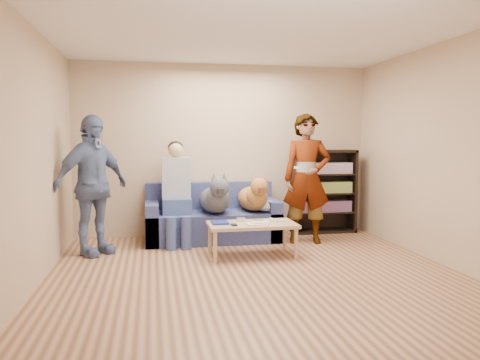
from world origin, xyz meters
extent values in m
plane|color=brown|center=(0.00, 0.00, 0.00)|extent=(5.00, 5.00, 0.00)
plane|color=white|center=(0.00, 0.00, 2.60)|extent=(5.00, 5.00, 0.00)
plane|color=tan|center=(0.00, 2.50, 1.30)|extent=(4.50, 0.00, 4.50)
plane|color=tan|center=(0.00, -2.50, 1.30)|extent=(4.50, 0.00, 4.50)
plane|color=tan|center=(-2.25, 0.00, 1.30)|extent=(0.00, 5.00, 5.00)
plane|color=tan|center=(2.25, 0.00, 1.30)|extent=(0.00, 5.00, 5.00)
ellipsoid|color=#BCBCC1|center=(0.56, 1.87, 0.51)|extent=(0.44, 0.37, 0.15)
imported|color=gray|center=(1.05, 1.66, 0.91)|extent=(0.73, 0.54, 1.83)
imported|color=#6A81A9|center=(-1.85, 1.50, 0.89)|extent=(1.06, 1.02, 1.78)
cube|color=white|center=(0.85, 1.46, 1.08)|extent=(0.06, 0.13, 0.03)
cube|color=navy|center=(-0.28, 1.09, 0.43)|extent=(0.20, 0.26, 0.03)
cube|color=silver|center=(0.17, 0.94, 0.43)|extent=(0.26, 0.20, 0.02)
cube|color=#C3B59C|center=(0.20, 0.96, 0.44)|extent=(0.22, 0.17, 0.01)
cube|color=#B9BABE|center=(0.00, 1.16, 0.45)|extent=(0.11, 0.06, 0.05)
cube|color=white|center=(0.40, 1.14, 0.43)|extent=(0.04, 0.13, 0.03)
cube|color=silver|center=(0.48, 1.06, 0.43)|extent=(0.09, 0.06, 0.03)
cylinder|color=silver|center=(0.32, 1.02, 0.43)|extent=(0.07, 0.07, 0.02)
cylinder|color=white|center=(0.32, 1.10, 0.43)|extent=(0.07, 0.07, 0.02)
cylinder|color=orange|center=(0.10, 0.88, 0.42)|extent=(0.13, 0.06, 0.01)
cylinder|color=black|center=(0.24, 1.22, 0.42)|extent=(0.13, 0.08, 0.01)
cube|color=black|center=(-0.13, 0.92, 0.43)|extent=(0.07, 0.12, 0.02)
cube|color=#515B93|center=(-0.25, 2.05, 0.21)|extent=(1.90, 0.85, 0.42)
cube|color=#515B93|center=(-0.25, 2.38, 0.62)|extent=(1.90, 0.18, 0.40)
cube|color=#515B93|center=(-1.11, 2.05, 0.29)|extent=(0.18, 0.85, 0.58)
cube|color=#515B93|center=(0.61, 2.05, 0.29)|extent=(0.18, 0.85, 0.58)
cube|color=#415E90|center=(-0.76, 1.97, 0.53)|extent=(0.40, 0.38, 0.22)
cylinder|color=#3E4888|center=(-0.86, 1.55, 0.21)|extent=(0.14, 0.14, 0.47)
cylinder|color=#435C93|center=(-0.66, 1.55, 0.21)|extent=(0.14, 0.14, 0.47)
cube|color=#A8A7AC|center=(-0.76, 2.07, 0.92)|extent=(0.40, 0.24, 0.58)
sphere|color=tan|center=(-0.76, 2.07, 1.32)|extent=(0.21, 0.21, 0.21)
ellipsoid|color=black|center=(-0.76, 2.10, 1.35)|extent=(0.22, 0.22, 0.19)
ellipsoid|color=#4B4C55|center=(-0.23, 1.96, 0.60)|extent=(0.42, 0.88, 0.36)
sphere|color=#53585F|center=(-0.23, 1.64, 0.69)|extent=(0.32, 0.32, 0.32)
sphere|color=#4C4F56|center=(-0.23, 1.46, 0.83)|extent=(0.26, 0.26, 0.26)
cube|color=black|center=(-0.23, 1.34, 0.80)|extent=(0.08, 0.12, 0.07)
cone|color=#4F515A|center=(-0.30, 1.49, 0.97)|extent=(0.08, 0.08, 0.12)
cone|color=#494D53|center=(-0.16, 1.49, 0.97)|extent=(0.08, 0.08, 0.12)
cylinder|color=#4F525A|center=(-0.23, 2.39, 0.57)|extent=(0.05, 0.29, 0.17)
ellipsoid|color=#BC8A39|center=(0.35, 2.06, 0.59)|extent=(0.40, 0.84, 0.35)
sphere|color=gold|center=(0.35, 1.76, 0.68)|extent=(0.30, 0.30, 0.30)
sphere|color=#AA7234|center=(0.35, 1.60, 0.82)|extent=(0.24, 0.24, 0.24)
cube|color=#4E281B|center=(0.35, 1.48, 0.78)|extent=(0.08, 0.12, 0.07)
cone|color=#C36C3B|center=(0.28, 1.62, 0.94)|extent=(0.08, 0.08, 0.12)
cone|color=#BC7939|center=(0.41, 1.62, 0.94)|extent=(0.08, 0.08, 0.12)
cylinder|color=#C88D3D|center=(0.35, 2.45, 0.56)|extent=(0.05, 0.27, 0.16)
cube|color=tan|center=(0.12, 1.04, 0.40)|extent=(1.10, 0.60, 0.04)
cylinder|color=tan|center=(-0.38, 0.79, 0.19)|extent=(0.05, 0.05, 0.38)
cylinder|color=tan|center=(0.62, 0.79, 0.19)|extent=(0.05, 0.05, 0.38)
cylinder|color=tan|center=(-0.38, 1.29, 0.19)|extent=(0.05, 0.05, 0.38)
cylinder|color=tan|center=(0.62, 1.29, 0.19)|extent=(0.05, 0.05, 0.38)
cube|color=black|center=(1.07, 2.32, 0.65)|extent=(0.04, 0.34, 1.30)
cube|color=black|center=(2.03, 2.32, 0.65)|extent=(0.04, 0.34, 1.30)
cube|color=black|center=(1.55, 2.32, 1.28)|extent=(1.00, 0.34, 0.04)
cube|color=black|center=(1.55, 2.32, 0.02)|extent=(1.00, 0.34, 0.04)
cube|color=black|center=(1.55, 2.48, 0.65)|extent=(1.00, 0.02, 1.30)
cube|color=black|center=(1.55, 2.32, 0.32)|extent=(0.94, 0.32, 0.03)
cube|color=black|center=(1.55, 2.32, 0.62)|extent=(0.94, 0.32, 0.02)
cube|color=black|center=(1.55, 2.32, 0.92)|extent=(0.94, 0.32, 0.02)
cube|color=#B23333|center=(1.55, 2.30, 0.42)|extent=(0.84, 0.24, 0.17)
cube|color=gold|center=(1.55, 2.30, 0.72)|extent=(0.84, 0.24, 0.17)
cube|color=#994C99|center=(1.55, 2.30, 1.02)|extent=(0.84, 0.24, 0.17)
camera|label=1|loc=(-1.10, -4.62, 1.47)|focal=35.00mm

